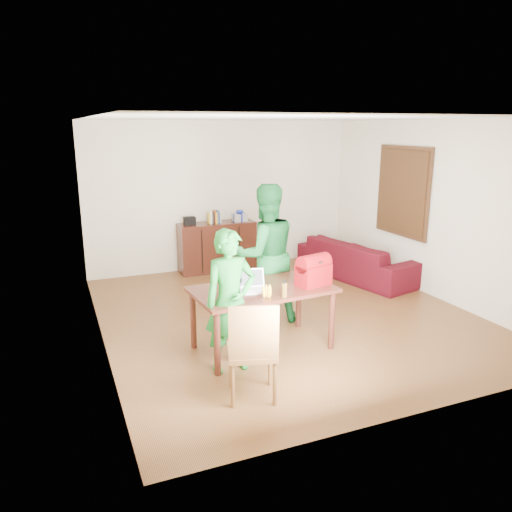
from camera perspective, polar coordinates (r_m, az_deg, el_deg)
name	(u,v)px	position (r m, az deg, el deg)	size (l,w,h in m)	color
room	(284,223)	(6.92, 3.19, 3.83)	(5.20, 5.70, 2.90)	#4A2312
table	(262,296)	(5.89, 0.74, -4.56)	(1.69, 1.03, 0.77)	black
chair	(252,369)	(5.00, -0.44, -12.84)	(0.58, 0.56, 1.03)	brown
person_near	(230,301)	(5.37, -2.94, -5.19)	(0.57, 0.38, 1.57)	#15601E
person_far	(265,254)	(6.65, 1.06, 0.18)	(0.92, 0.71, 1.89)	#135723
laptop	(253,288)	(5.73, -0.40, -3.63)	(0.36, 0.29, 0.23)	white
bananas	(267,295)	(5.53, 1.24, -4.49)	(0.15, 0.09, 0.06)	gold
bottle	(284,289)	(5.54, 3.27, -3.79)	(0.06, 0.06, 0.18)	#583C14
red_bag	(313,273)	(5.96, 6.59, -1.96)	(0.40, 0.23, 0.30)	maroon
sofa	(357,259)	(8.95, 11.51, -0.37)	(2.25, 0.88, 0.66)	#37070D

